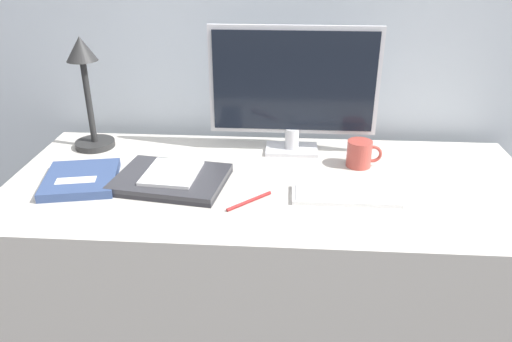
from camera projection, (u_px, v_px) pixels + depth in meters
wall_back at (278, 2)px, 1.64m from camera, size 3.60×0.05×2.40m
desk at (269, 284)px, 1.62m from camera, size 1.53×0.68×0.75m
monitor at (294, 87)px, 1.56m from camera, size 0.53×0.11×0.40m
keyboard at (345, 195)px, 1.36m from camera, size 0.29×0.11×0.01m
laptop at (171, 179)px, 1.43m from camera, size 0.34×0.27×0.03m
ereader at (172, 173)px, 1.43m from camera, size 0.16×0.19×0.01m
desk_lamp at (86, 83)px, 1.59m from camera, size 0.13×0.13×0.37m
notebook at (81, 179)px, 1.43m from camera, size 0.24×0.26×0.03m
coffee_mug at (360, 154)px, 1.53m from camera, size 0.11×0.08×0.08m
pen at (249, 201)px, 1.33m from camera, size 0.11×0.11×0.01m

